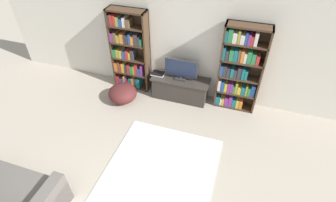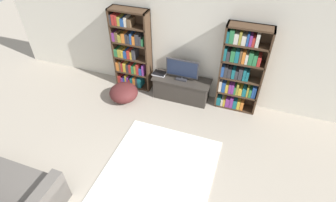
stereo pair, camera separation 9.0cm
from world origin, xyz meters
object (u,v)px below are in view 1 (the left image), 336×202
object	(u,v)px
bookshelf_right	(239,69)
beanbag_ottoman	(123,93)
bookshelf_left	(129,52)
tv_stand	(180,88)
laptop	(158,73)
television	(181,69)

from	to	relation	value
bookshelf_right	beanbag_ottoman	world-z (taller)	bookshelf_right
bookshelf_left	beanbag_ottoman	size ratio (longest dim) A/B	2.96
bookshelf_right	tv_stand	xyz separation A→B (m)	(-1.16, -0.11, -0.66)
laptop	beanbag_ottoman	bearing A→B (deg)	-140.92
television	laptop	bearing A→B (deg)	176.59
bookshelf_left	bookshelf_right	xyz separation A→B (m)	(2.39, -0.00, 0.03)
bookshelf_left	beanbag_ottoman	xyz separation A→B (m)	(0.04, -0.61, -0.70)
bookshelf_left	television	world-z (taller)	bookshelf_left
bookshelf_right	laptop	world-z (taller)	bookshelf_right
bookshelf_left	bookshelf_right	size ratio (longest dim) A/B	1.00
tv_stand	beanbag_ottoman	world-z (taller)	tv_stand
television	laptop	world-z (taller)	television
tv_stand	beanbag_ottoman	bearing A→B (deg)	-157.03
television	tv_stand	bearing A→B (deg)	90.00
television	laptop	xyz separation A→B (m)	(-0.53, 0.03, -0.24)
beanbag_ottoman	television	bearing A→B (deg)	22.88
bookshelf_right	television	size ratio (longest dim) A/B	2.66
bookshelf_left	tv_stand	distance (m)	1.39
bookshelf_left	television	distance (m)	1.24
bookshelf_left	laptop	size ratio (longest dim) A/B	6.41
laptop	bookshelf_left	bearing A→B (deg)	173.30
bookshelf_left	tv_stand	world-z (taller)	bookshelf_left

